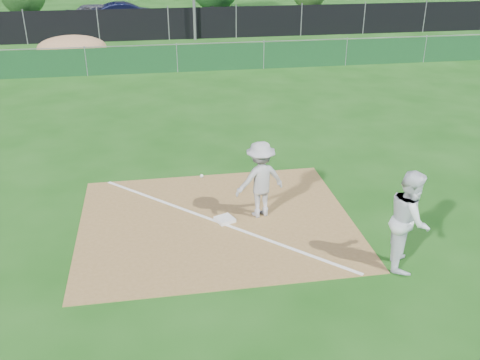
{
  "coord_description": "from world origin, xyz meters",
  "views": [
    {
      "loc": [
        -1.2,
        -9.31,
        5.92
      ],
      "look_at": [
        0.53,
        1.0,
        1.0
      ],
      "focal_mm": 40.0,
      "sensor_mm": 36.0,
      "label": 1
    }
  ],
  "objects_px": {
    "car_left": "(100,15)",
    "car_mid": "(127,14)",
    "play_at_first": "(260,180)",
    "runner": "(409,220)",
    "car_right": "(240,16)",
    "first_base": "(225,219)"
  },
  "relations": [
    {
      "from": "car_right",
      "to": "first_base",
      "type": "bearing_deg",
      "value": 176.65
    },
    {
      "from": "car_left",
      "to": "car_mid",
      "type": "distance_m",
      "value": 1.78
    },
    {
      "from": "car_mid",
      "to": "car_right",
      "type": "distance_m",
      "value": 7.58
    },
    {
      "from": "runner",
      "to": "car_mid",
      "type": "height_order",
      "value": "runner"
    },
    {
      "from": "car_left",
      "to": "car_mid",
      "type": "xyz_separation_m",
      "value": [
        1.77,
        -0.1,
        0.0
      ]
    },
    {
      "from": "runner",
      "to": "car_mid",
      "type": "xyz_separation_m",
      "value": [
        -5.91,
        29.59,
        -0.22
      ]
    },
    {
      "from": "play_at_first",
      "to": "runner",
      "type": "relative_size",
      "value": 0.99
    },
    {
      "from": "first_base",
      "to": "car_left",
      "type": "distance_m",
      "value": 27.85
    },
    {
      "from": "play_at_first",
      "to": "car_mid",
      "type": "distance_m",
      "value": 27.44
    },
    {
      "from": "car_mid",
      "to": "car_right",
      "type": "xyz_separation_m",
      "value": [
        7.54,
        -0.75,
        -0.17
      ]
    },
    {
      "from": "play_at_first",
      "to": "car_mid",
      "type": "relative_size",
      "value": 0.42
    },
    {
      "from": "runner",
      "to": "play_at_first",
      "type": "bearing_deg",
      "value": 65.25
    },
    {
      "from": "car_mid",
      "to": "play_at_first",
      "type": "bearing_deg",
      "value": 178.71
    },
    {
      "from": "play_at_first",
      "to": "car_mid",
      "type": "xyz_separation_m",
      "value": [
        -3.54,
        27.21,
        -0.13
      ]
    },
    {
      "from": "first_base",
      "to": "car_left",
      "type": "bearing_deg",
      "value": 99.28
    },
    {
      "from": "first_base",
      "to": "play_at_first",
      "type": "bearing_deg",
      "value": 11.19
    },
    {
      "from": "car_mid",
      "to": "runner",
      "type": "bearing_deg",
      "value": -177.42
    },
    {
      "from": "runner",
      "to": "car_left",
      "type": "distance_m",
      "value": 30.67
    },
    {
      "from": "first_base",
      "to": "car_right",
      "type": "bearing_deg",
      "value": 79.73
    },
    {
      "from": "first_base",
      "to": "car_left",
      "type": "relative_size",
      "value": 0.08
    },
    {
      "from": "runner",
      "to": "car_right",
      "type": "relative_size",
      "value": 0.49
    },
    {
      "from": "runner",
      "to": "car_left",
      "type": "xyz_separation_m",
      "value": [
        -7.68,
        29.69,
        -0.22
      ]
    }
  ]
}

